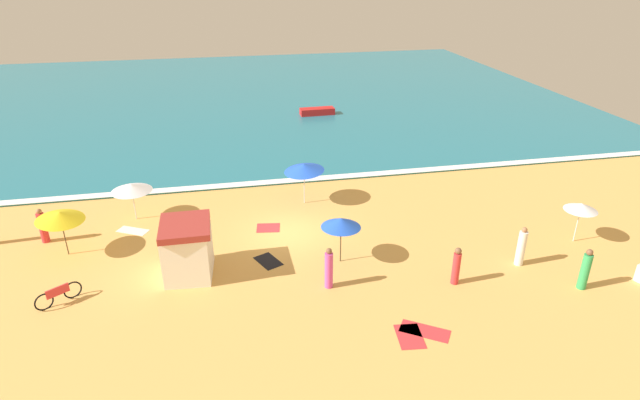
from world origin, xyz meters
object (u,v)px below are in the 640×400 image
beachgoer_2 (521,247)px  beachgoer_4 (329,269)px  beach_umbrella_0 (131,188)px  parked_bicycle (58,295)px  beach_umbrella_5 (60,216)px  beach_umbrella_1 (581,207)px  beach_umbrella_2 (304,168)px  beachgoer_5 (456,266)px  lifeguard_cabana (188,249)px  beach_umbrella_4 (341,223)px  beachgoer_0 (43,226)px  beachgoer_1 (585,270)px  small_boat_0 (317,111)px

beachgoer_2 → beachgoer_4: bearing=-179.9°
beach_umbrella_0 → parked_bicycle: (-2.11, -6.90, -1.38)m
beach_umbrella_0 → beach_umbrella_5: size_ratio=1.02×
beachgoer_2 → beach_umbrella_1: bearing=20.1°
beach_umbrella_2 → beachgoer_5: bearing=-61.8°
beach_umbrella_1 → beach_umbrella_5: size_ratio=0.71×
lifeguard_cabana → beach_umbrella_4: (6.52, -0.27, 0.70)m
beach_umbrella_2 → beachgoer_2: 11.54m
beach_umbrella_5 → beachgoer_5: 17.23m
beach_umbrella_1 → beachgoer_2: beach_umbrella_1 is taller
beach_umbrella_0 → beach_umbrella_2: bearing=1.1°
beach_umbrella_4 → parked_bicycle: beach_umbrella_4 is taller
beach_umbrella_0 → parked_bicycle: beach_umbrella_0 is taller
beach_umbrella_5 → beachgoer_0: size_ratio=1.61×
beach_umbrella_4 → beachgoer_1: beach_umbrella_4 is taller
beachgoer_4 → beach_umbrella_1: bearing=6.3°
beach_umbrella_0 → beachgoer_5: size_ratio=1.68×
beachgoer_1 → small_boat_0: bearing=101.8°
beach_umbrella_0 → beachgoer_0: bearing=-157.9°
beach_umbrella_5 → small_boat_0: 25.35m
beachgoer_5 → small_boat_0: size_ratio=0.58×
small_boat_0 → beach_umbrella_1: bearing=-71.6°
lifeguard_cabana → small_boat_0: (10.03, 22.76, -0.86)m
parked_bicycle → beachgoer_2: 19.14m
beach_umbrella_2 → beachgoer_0: bearing=-172.1°
lifeguard_cabana → beachgoer_5: (10.76, -2.88, -0.42)m
beach_umbrella_4 → beachgoer_1: 10.06m
small_boat_0 → beachgoer_2: bearing=-80.6°
beach_umbrella_5 → beachgoer_4: beach_umbrella_5 is taller
beachgoer_1 → small_boat_0: size_ratio=0.62×
beach_umbrella_1 → beachgoer_1: beach_umbrella_1 is taller
beachgoer_2 → lifeguard_cabana: bearing=171.6°
small_boat_0 → parked_bicycle: bearing=-122.2°
beach_umbrella_2 → small_boat_0: size_ratio=0.97×
beachgoer_0 → beachgoer_4: size_ratio=0.95×
small_boat_0 → beach_umbrella_5: bearing=-127.8°
parked_bicycle → beachgoer_4: size_ratio=0.84×
parked_bicycle → beachgoer_4: bearing=-5.5°
beachgoer_0 → beach_umbrella_4: bearing=-18.6°
beach_umbrella_1 → beachgoer_4: size_ratio=1.10×
lifeguard_cabana → parked_bicycle: lifeguard_cabana is taller
parked_bicycle → beachgoer_1: size_ratio=0.84×
lifeguard_cabana → beach_umbrella_4: size_ratio=0.98×
beach_umbrella_1 → beachgoer_1: 4.21m
beach_umbrella_1 → beach_umbrella_5: 23.57m
lifeguard_cabana → beachgoer_4: bearing=-20.6°
beachgoer_1 → beachgoer_2: bearing=125.6°
beachgoer_5 → beach_umbrella_2: bearing=118.2°
beach_umbrella_5 → small_boat_0: beach_umbrella_5 is taller
beachgoer_0 → beachgoer_4: (12.38, -6.31, 0.05)m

